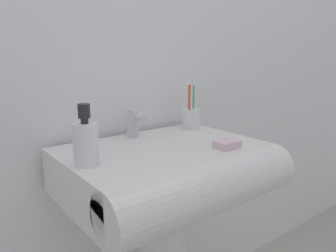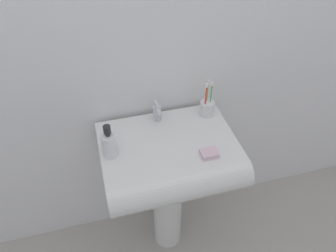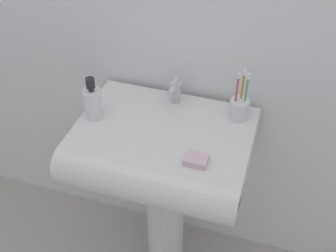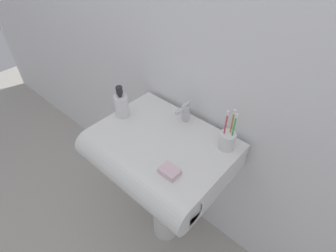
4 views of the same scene
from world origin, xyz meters
name	(u,v)px [view 3 (image 3 of 4)]	position (x,y,z in m)	size (l,w,h in m)	color
wall_back	(187,7)	(0.00, 0.26, 1.20)	(5.00, 0.05, 2.40)	white
sink_pedestal	(165,214)	(0.00, 0.00, 0.35)	(0.16, 0.16, 0.71)	white
sink_basin	(160,151)	(0.00, -0.06, 0.78)	(0.64, 0.50, 0.15)	white
faucet	(175,91)	(-0.01, 0.15, 0.91)	(0.04, 0.10, 0.10)	silver
toothbrush_cup	(239,108)	(0.24, 0.13, 0.90)	(0.07, 0.07, 0.20)	white
soap_bottle	(93,102)	(-0.27, -0.02, 0.92)	(0.07, 0.07, 0.17)	white
bar_soap	(196,160)	(0.15, -0.14, 0.87)	(0.08, 0.06, 0.02)	silver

